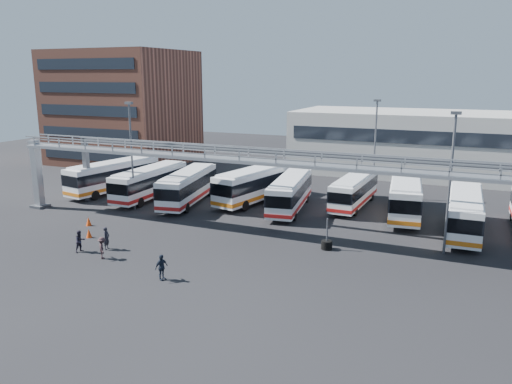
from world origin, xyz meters
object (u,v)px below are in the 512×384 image
at_px(bus_4, 290,192).
at_px(bus_6, 405,195).
at_px(pedestrian_a, 106,238).
at_px(pedestrian_d, 161,267).
at_px(bus_2, 188,186).
at_px(bus_5, 354,190).
at_px(cone_right, 89,221).
at_px(pedestrian_c, 102,248).
at_px(bus_7, 465,212).
at_px(light_pole_left, 131,150).
at_px(bus_1, 150,182).
at_px(light_pole_mid, 450,176).
at_px(pedestrian_b, 80,241).
at_px(cone_left, 89,233).
at_px(bus_3, 257,183).
at_px(light_pole_back, 375,143).
at_px(bus_0, 114,175).
at_px(tire_stack, 327,244).

distance_m(bus_4, bus_6, 10.57).
relative_size(pedestrian_a, pedestrian_d, 1.03).
bearing_deg(pedestrian_d, bus_2, 40.81).
bearing_deg(bus_5, cone_right, -139.35).
height_order(bus_6, pedestrian_c, bus_6).
bearing_deg(pedestrian_c, bus_7, -97.18).
height_order(light_pole_left, bus_1, light_pole_left).
xyz_separation_m(light_pole_mid, pedestrian_d, (-16.02, -12.18, -4.89)).
height_order(pedestrian_b, cone_left, pedestrian_b).
height_order(light_pole_mid, bus_7, light_pole_mid).
relative_size(bus_1, bus_4, 1.00).
bearing_deg(bus_3, cone_right, -114.57).
xyz_separation_m(bus_3, bus_4, (4.23, -1.76, -0.14)).
height_order(bus_2, pedestrian_c, bus_2).
height_order(light_pole_back, pedestrian_b, light_pole_back).
height_order(bus_0, bus_2, bus_0).
xyz_separation_m(bus_0, pedestrian_d, (18.51, -18.28, -1.06)).
bearing_deg(light_pole_left, bus_4, 22.76).
relative_size(light_pole_left, bus_4, 0.94).
xyz_separation_m(bus_0, pedestrian_b, (10.17, -16.34, -1.08)).
height_order(pedestrian_a, pedestrian_d, pedestrian_a).
bearing_deg(bus_2, light_pole_mid, -22.10).
relative_size(bus_6, pedestrian_d, 6.99).
relative_size(light_pole_mid, bus_4, 0.94).
xyz_separation_m(light_pole_left, pedestrian_d, (11.98, -13.18, -4.89)).
height_order(light_pole_back, bus_1, light_pole_back).
height_order(bus_2, tire_stack, bus_2).
distance_m(light_pole_back, bus_5, 6.16).
bearing_deg(pedestrian_a, cone_left, 50.61).
xyz_separation_m(light_pole_back, pedestrian_a, (-14.97, -24.04, -4.87)).
height_order(bus_6, bus_7, bus_6).
bearing_deg(bus_5, bus_7, -23.61).
distance_m(bus_3, bus_4, 4.59).
height_order(light_pole_back, bus_5, light_pole_back).
bearing_deg(light_pole_mid, bus_3, 155.25).
distance_m(bus_6, pedestrian_b, 28.20).
bearing_deg(light_pole_left, bus_6, 18.86).
relative_size(light_pole_left, cone_left, 14.21).
height_order(light_pole_back, bus_4, light_pole_back).
relative_size(bus_1, pedestrian_b, 6.64).
relative_size(bus_2, tire_stack, 4.69).
relative_size(bus_1, bus_5, 1.07).
relative_size(cone_right, tire_stack, 0.32).
distance_m(bus_1, bus_5, 20.87).
height_order(light_pole_back, bus_3, light_pole_back).
relative_size(light_pole_back, bus_2, 0.92).
height_order(light_pole_back, bus_2, light_pole_back).
distance_m(light_pole_back, bus_4, 11.08).
relative_size(pedestrian_a, cone_right, 2.31).
height_order(light_pole_left, bus_6, light_pole_left).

